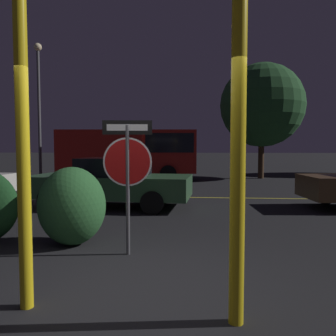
# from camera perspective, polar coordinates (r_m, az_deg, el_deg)

# --- Properties ---
(ground_plane) EXTENTS (260.00, 260.00, 0.00)m
(ground_plane) POSITION_cam_1_polar(r_m,az_deg,el_deg) (4.08, -4.65, -20.81)
(ground_plane) COLOR black
(road_center_stripe) EXTENTS (37.52, 0.12, 0.01)m
(road_center_stripe) POSITION_cam_1_polar(r_m,az_deg,el_deg) (11.30, 1.52, -5.10)
(road_center_stripe) COLOR gold
(road_center_stripe) RESTS_ON ground_plane
(stop_sign) EXTENTS (0.77, 0.10, 2.11)m
(stop_sign) POSITION_cam_1_polar(r_m,az_deg,el_deg) (5.14, -7.06, 1.05)
(stop_sign) COLOR #4C4C51
(stop_sign) RESTS_ON ground_plane
(yellow_pole_left) EXTENTS (0.14, 0.14, 3.51)m
(yellow_pole_left) POSITION_cam_1_polar(r_m,az_deg,el_deg) (3.67, -23.97, 4.39)
(yellow_pole_left) COLOR yellow
(yellow_pole_left) RESTS_ON ground_plane
(yellow_pole_right) EXTENTS (0.14, 0.14, 3.28)m
(yellow_pole_right) POSITION_cam_1_polar(r_m,az_deg,el_deg) (3.12, 12.08, 2.72)
(yellow_pole_right) COLOR yellow
(yellow_pole_right) RESTS_ON ground_plane
(hedge_bush_2) EXTENTS (1.16, 1.05, 1.36)m
(hedge_bush_2) POSITION_cam_1_polar(r_m,az_deg,el_deg) (5.95, -16.37, -6.36)
(hedge_bush_2) COLOR #2D6633
(hedge_bush_2) RESTS_ON ground_plane
(passing_car_2) EXTENTS (4.78, 2.22, 1.41)m
(passing_car_2) POSITION_cam_1_polar(r_m,az_deg,el_deg) (9.54, -9.89, -2.47)
(passing_car_2) COLOR #335B38
(passing_car_2) RESTS_ON ground_plane
(delivery_truck) EXTENTS (7.33, 2.99, 2.64)m
(delivery_truck) POSITION_cam_1_polar(r_m,az_deg,el_deg) (17.73, -6.17, 2.99)
(delivery_truck) COLOR maroon
(delivery_truck) RESTS_ON ground_plane
(street_lamp) EXTENTS (0.43, 0.43, 7.42)m
(street_lamp) POSITION_cam_1_polar(r_m,az_deg,el_deg) (19.75, -21.58, 11.80)
(street_lamp) COLOR #4C4C51
(street_lamp) RESTS_ON ground_plane
(tree_1) EXTENTS (4.62, 4.62, 6.39)m
(tree_1) POSITION_cam_1_polar(r_m,az_deg,el_deg) (19.24, 16.04, 10.43)
(tree_1) COLOR #422D1E
(tree_1) RESTS_ON ground_plane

